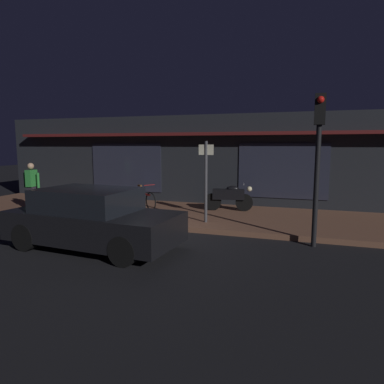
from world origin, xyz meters
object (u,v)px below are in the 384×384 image
object	(u,v)px
bicycle_parked	(143,199)
person_photographer	(32,186)
sign_post	(206,177)
motorcycle	(229,197)
traffic_light_pole	(318,143)
parked_car_far	(92,219)

from	to	relation	value
bicycle_parked	person_photographer	world-z (taller)	person_photographer
bicycle_parked	person_photographer	bearing A→B (deg)	-156.92
bicycle_parked	sign_post	xyz separation A→B (m)	(2.74, -1.39, 1.00)
motorcycle	traffic_light_pole	distance (m)	4.54
person_photographer	parked_car_far	bearing A→B (deg)	-32.45
traffic_light_pole	person_photographer	bearing A→B (deg)	174.04
bicycle_parked	sign_post	size ratio (longest dim) A/B	0.59
bicycle_parked	traffic_light_pole	size ratio (longest dim) A/B	0.39
sign_post	parked_car_far	world-z (taller)	sign_post
bicycle_parked	sign_post	bearing A→B (deg)	-26.92
sign_post	parked_car_far	xyz separation A→B (m)	(-1.97, -2.87, -0.81)
sign_post	person_photographer	bearing A→B (deg)	-178.89
person_photographer	parked_car_far	distance (m)	5.13
person_photographer	traffic_light_pole	world-z (taller)	traffic_light_pole
traffic_light_pole	parked_car_far	distance (m)	5.59
bicycle_parked	person_photographer	distance (m)	3.89
parked_car_far	bicycle_parked	bearing A→B (deg)	100.22
motorcycle	person_photographer	xyz separation A→B (m)	(-6.57, -2.13, 0.38)
sign_post	traffic_light_pole	world-z (taller)	traffic_light_pole
traffic_light_pole	sign_post	bearing A→B (deg)	160.12
bicycle_parked	parked_car_far	xyz separation A→B (m)	(0.77, -4.26, 0.20)
person_photographer	motorcycle	bearing A→B (deg)	18.00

